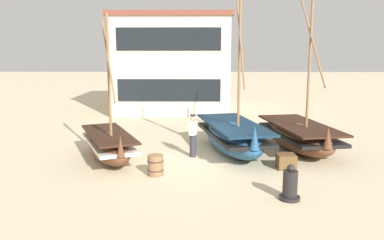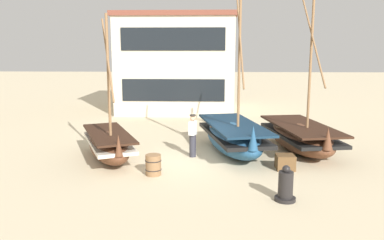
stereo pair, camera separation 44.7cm
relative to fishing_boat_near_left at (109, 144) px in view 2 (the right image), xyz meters
The scene contains 9 objects.
ground_plane 3.20m from the fishing_boat_near_left, ahead, with size 120.00×120.00×0.00m, color beige.
fishing_boat_near_left is the anchor object (origin of this frame).
fishing_boat_centre_large 4.95m from the fishing_boat_near_left, 13.57° to the left, with size 2.91×5.35×6.71m.
fishing_boat_far_right 7.77m from the fishing_boat_near_left, 11.76° to the left, with size 2.73×5.21×6.70m.
fisherman_by_hull 3.24m from the fishing_boat_near_left, ahead, with size 0.33×0.41×1.68m.
capstan_winch 7.12m from the fishing_boat_near_left, 33.28° to the right, with size 0.59×0.59×1.02m.
wooden_barrel 2.68m from the fishing_boat_near_left, 42.64° to the right, with size 0.56×0.56×0.70m.
cargo_crate 6.59m from the fishing_boat_near_left, ahead, with size 0.63×0.63×0.52m, color brown.
harbor_building_main 13.24m from the fishing_boat_near_left, 82.85° to the left, with size 7.82×6.92×6.47m.
Camera 2 is at (0.66, -14.22, 4.15)m, focal length 36.49 mm.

